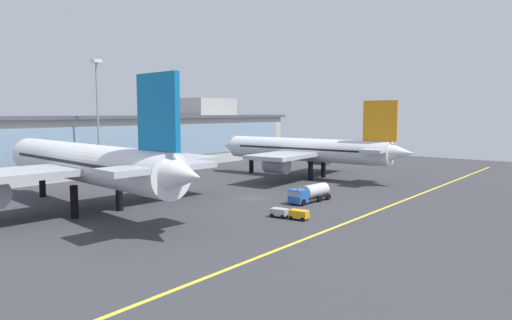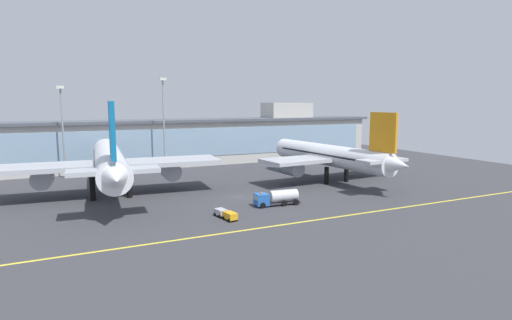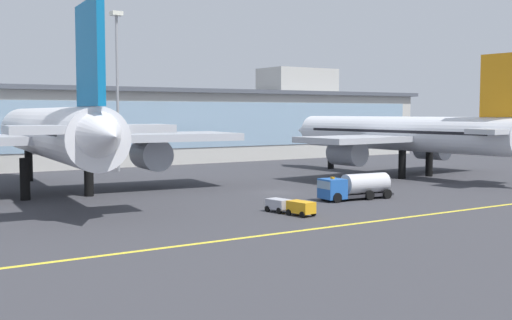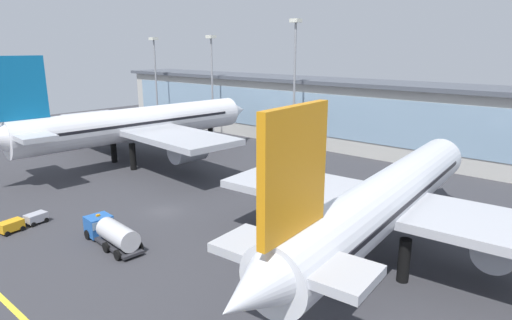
# 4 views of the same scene
# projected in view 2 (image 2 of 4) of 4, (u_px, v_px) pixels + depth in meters

# --- Properties ---
(ground_plane) EXTENTS (194.45, 194.45, 0.00)m
(ground_plane) POSITION_uv_depth(u_px,v_px,m) (238.00, 197.00, 88.40)
(ground_plane) COLOR #38383D
(taxiway_centreline_stripe) EXTENTS (155.56, 0.50, 0.01)m
(taxiway_centreline_stripe) POSITION_uv_depth(u_px,v_px,m) (291.00, 224.00, 68.78)
(taxiway_centreline_stripe) COLOR yellow
(taxiway_centreline_stripe) RESTS_ON ground
(terminal_building) EXTENTS (141.90, 14.00, 19.63)m
(terminal_building) POSITION_uv_depth(u_px,v_px,m) (179.00, 141.00, 132.60)
(terminal_building) COLOR beige
(terminal_building) RESTS_ON ground
(airliner_near_left) EXTENTS (47.28, 54.61, 19.94)m
(airliner_near_left) POSITION_uv_depth(u_px,v_px,m) (109.00, 162.00, 88.31)
(airliner_near_left) COLOR black
(airliner_near_left) RESTS_ON ground
(airliner_near_right) EXTENTS (36.12, 49.20, 17.66)m
(airliner_near_right) POSITION_uv_depth(u_px,v_px,m) (329.00, 156.00, 105.02)
(airliner_near_right) COLOR black
(airliner_near_right) RESTS_ON ground
(fuel_tanker_truck) EXTENTS (9.21, 3.53, 2.90)m
(fuel_tanker_truck) POSITION_uv_depth(u_px,v_px,m) (276.00, 198.00, 80.89)
(fuel_tanker_truck) COLOR black
(fuel_tanker_truck) RESTS_ON ground
(baggage_tug_near) EXTENTS (2.50, 5.76, 1.40)m
(baggage_tug_near) POSITION_uv_depth(u_px,v_px,m) (226.00, 214.00, 71.72)
(baggage_tug_near) COLOR black
(baggage_tug_near) RESTS_ON ground
(apron_light_mast_west) EXTENTS (1.80, 1.80, 23.89)m
(apron_light_mast_west) POSITION_uv_depth(u_px,v_px,m) (62.00, 119.00, 107.82)
(apron_light_mast_west) COLOR gray
(apron_light_mast_west) RESTS_ON ground
(apron_light_mast_east) EXTENTS (1.80, 1.80, 26.43)m
(apron_light_mast_east) POSITION_uv_depth(u_px,v_px,m) (164.00, 112.00, 116.84)
(apron_light_mast_east) COLOR gray
(apron_light_mast_east) RESTS_ON ground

